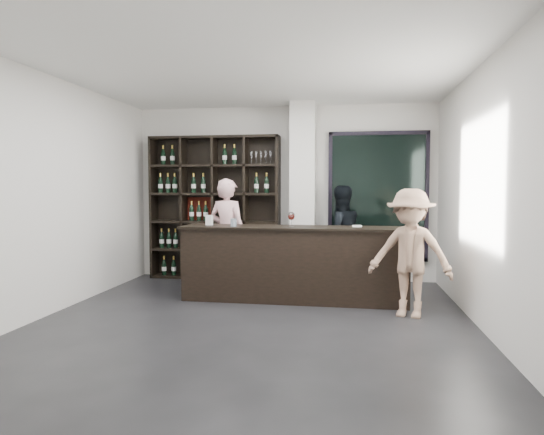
% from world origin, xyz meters
% --- Properties ---
extents(floor, '(5.00, 5.50, 0.01)m').
position_xyz_m(floor, '(0.00, 0.00, -0.01)').
color(floor, black).
rests_on(floor, ground).
extents(wine_shelf, '(2.20, 0.35, 2.40)m').
position_xyz_m(wine_shelf, '(-1.15, 2.57, 1.20)').
color(wine_shelf, black).
rests_on(wine_shelf, floor).
extents(structural_column, '(0.40, 0.40, 2.90)m').
position_xyz_m(structural_column, '(0.35, 2.47, 1.45)').
color(structural_column, silver).
rests_on(structural_column, floor).
extents(glass_panel, '(1.60, 0.08, 2.10)m').
position_xyz_m(glass_panel, '(1.55, 2.69, 1.40)').
color(glass_panel, black).
rests_on(glass_panel, floor).
extents(tasting_counter, '(3.09, 0.64, 1.02)m').
position_xyz_m(tasting_counter, '(0.35, 1.13, 0.51)').
color(tasting_counter, black).
rests_on(tasting_counter, floor).
extents(taster_pink, '(0.71, 0.57, 1.68)m').
position_xyz_m(taster_pink, '(-0.75, 1.85, 0.84)').
color(taster_pink, '#DBA7A8').
rests_on(taster_pink, floor).
extents(taster_black, '(0.94, 0.85, 1.57)m').
position_xyz_m(taster_black, '(0.95, 2.40, 0.79)').
color(taster_black, black).
rests_on(taster_black, floor).
extents(customer, '(1.12, 0.86, 1.53)m').
position_xyz_m(customer, '(1.80, 0.54, 0.76)').
color(customer, '#9A775F').
rests_on(customer, floor).
extents(wine_glass, '(0.12, 0.12, 0.22)m').
position_xyz_m(wine_glass, '(0.31, 1.11, 1.13)').
color(wine_glass, white).
rests_on(wine_glass, tasting_counter).
extents(spit_cup, '(0.09, 0.09, 0.11)m').
position_xyz_m(spit_cup, '(-0.46, 1.01, 1.07)').
color(spit_cup, silver).
rests_on(spit_cup, tasting_counter).
extents(napkin_stack, '(0.12, 0.12, 0.02)m').
position_xyz_m(napkin_stack, '(1.19, 1.21, 1.03)').
color(napkin_stack, white).
rests_on(napkin_stack, tasting_counter).
extents(card_stand, '(0.10, 0.07, 0.14)m').
position_xyz_m(card_stand, '(-0.85, 1.18, 1.09)').
color(card_stand, white).
rests_on(card_stand, tasting_counter).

